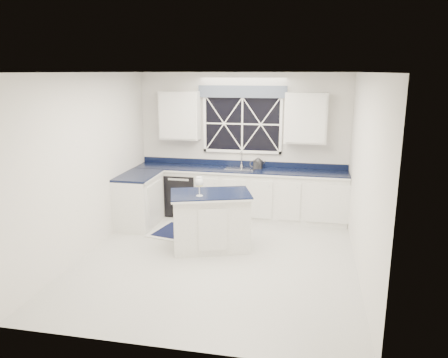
% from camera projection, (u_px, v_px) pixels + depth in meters
% --- Properties ---
extents(ground, '(4.50, 4.50, 0.00)m').
position_uv_depth(ground, '(218.00, 258.00, 6.53)').
color(ground, '#B1B1AC').
rests_on(ground, ground).
extents(back_wall, '(4.00, 0.10, 2.70)m').
position_uv_depth(back_wall, '(242.00, 145.00, 8.35)').
color(back_wall, silver).
rests_on(back_wall, ground).
extents(base_cabinets, '(3.99, 1.60, 0.90)m').
position_uv_depth(base_cabinets, '(221.00, 195.00, 8.19)').
color(base_cabinets, white).
rests_on(base_cabinets, ground).
extents(countertop, '(3.98, 0.64, 0.04)m').
position_uv_depth(countertop, '(240.00, 170.00, 8.17)').
color(countertop, black).
rests_on(countertop, base_cabinets).
extents(dishwasher, '(0.60, 0.58, 0.82)m').
position_uv_depth(dishwasher, '(184.00, 193.00, 8.50)').
color(dishwasher, black).
rests_on(dishwasher, ground).
extents(window, '(1.65, 0.09, 1.26)m').
position_uv_depth(window, '(242.00, 120.00, 8.19)').
color(window, black).
rests_on(window, ground).
extents(upper_cabinets, '(3.10, 0.34, 0.90)m').
position_uv_depth(upper_cabinets, '(241.00, 117.00, 8.06)').
color(upper_cabinets, white).
rests_on(upper_cabinets, ground).
extents(faucet, '(0.05, 0.20, 0.30)m').
position_uv_depth(faucet, '(241.00, 158.00, 8.31)').
color(faucet, '#BDBDC0').
rests_on(faucet, countertop).
extents(island, '(1.38, 1.07, 0.90)m').
position_uv_depth(island, '(211.00, 221.00, 6.79)').
color(island, white).
rests_on(island, ground).
extents(rug, '(1.58, 1.15, 0.02)m').
position_uv_depth(rug, '(193.00, 234.00, 7.46)').
color(rug, beige).
rests_on(rug, ground).
extents(kettle, '(0.30, 0.22, 0.22)m').
position_uv_depth(kettle, '(258.00, 163.00, 8.18)').
color(kettle, '#2C2C2E').
rests_on(kettle, countertop).
extents(wine_glass, '(0.12, 0.12, 0.29)m').
position_uv_depth(wine_glass, '(199.00, 183.00, 6.47)').
color(wine_glass, silver).
rests_on(wine_glass, island).
extents(soap_bottle, '(0.09, 0.10, 0.18)m').
position_uv_depth(soap_bottle, '(257.00, 163.00, 8.24)').
color(soap_bottle, silver).
rests_on(soap_bottle, countertop).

